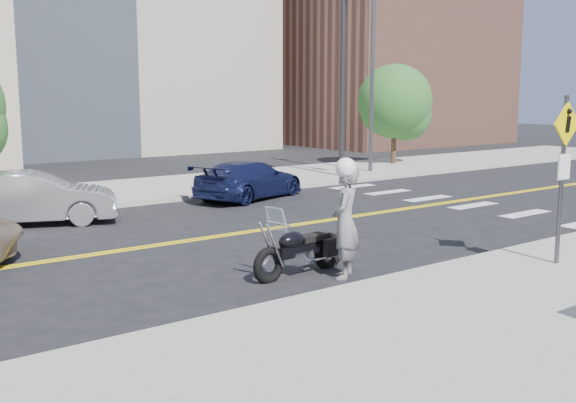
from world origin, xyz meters
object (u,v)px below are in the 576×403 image
(pedestrian_sign, at_px, (563,163))
(motorcycle, at_px, (301,239))
(motorcyclist, at_px, (345,219))
(parked_car_blue, at_px, (249,180))
(parked_car_silver, at_px, (33,198))

(pedestrian_sign, relative_size, motorcycle, 1.43)
(motorcyclist, relative_size, parked_car_blue, 0.52)
(motorcycle, bearing_deg, motorcyclist, -62.87)
(motorcycle, xyz_separation_m, parked_car_silver, (-2.33, 7.62, 0.02))
(parked_car_blue, bearing_deg, pedestrian_sign, 158.81)
(pedestrian_sign, xyz_separation_m, motorcyclist, (-3.34, 2.00, -0.91))
(pedestrian_sign, bearing_deg, motorcyclist, 149.14)
(parked_car_blue, bearing_deg, motorcycle, 132.89)
(motorcyclist, xyz_separation_m, parked_car_silver, (-2.77, 8.28, -0.39))
(motorcyclist, distance_m, parked_car_silver, 8.74)
(motorcyclist, height_order, parked_car_silver, motorcyclist)
(pedestrian_sign, height_order, parked_car_silver, pedestrian_sign)
(motorcycle, height_order, parked_car_silver, parked_car_silver)
(pedestrian_sign, bearing_deg, parked_car_blue, 87.69)
(parked_car_silver, relative_size, parked_car_blue, 0.98)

